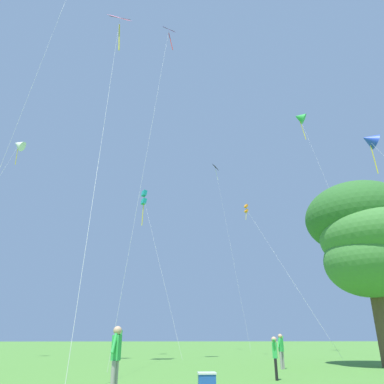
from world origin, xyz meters
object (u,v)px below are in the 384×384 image
Objects in this scene: kite_pink_low at (119,27)px; kite_orange_box at (248,211)px; person_far_back at (116,353)px; kite_green_small at (300,118)px; person_in_red_shirt at (281,348)px; tree_left_oak at (365,235)px; kite_purple_streamer at (167,43)px; kite_white_distant at (19,145)px; picnic_cooler at (207,379)px; kite_black_large at (218,179)px; person_near_tree at (275,354)px; kite_blue_delta at (370,140)px; kite_teal_box at (144,199)px.

kite_pink_low reaches higher than kite_orange_box.
kite_green_small is at bearing 56.48° from person_far_back.
person_in_red_shirt is 8.87m from tree_left_oak.
kite_white_distant is at bearing 154.58° from kite_purple_streamer.
kite_green_small is at bearing 73.53° from tree_left_oak.
kite_purple_streamer is 16.61m from kite_white_distant.
kite_orange_box is 19.51m from person_in_red_shirt.
picnic_cooler is (2.85, 1.88, -0.87)m from person_far_back.
kite_white_distant is 30.10m from tree_left_oak.
kite_black_large is at bearing 65.88° from kite_pink_low.
tree_left_oak is at bearing -21.75° from kite_white_distant.
person_near_tree is 2.58× the size of picnic_cooler.
tree_left_oak reaches higher than person_far_back.
kite_pink_low is at bearing -134.39° from kite_orange_box.
kite_blue_delta reaches higher than person_in_red_shirt.
kite_blue_delta reaches higher than picnic_cooler.
kite_teal_box is 27.90m from person_far_back.
kite_black_large is 1.37× the size of kite_white_distant.
tree_left_oak is (14.42, -14.80, -7.50)m from kite_teal_box.
kite_white_distant reaches higher than person_far_back.
tree_left_oak is at bearing -75.24° from kite_orange_box.
kite_black_large is 26.20m from kite_blue_delta.
person_far_back is (-1.23, -13.41, -24.39)m from kite_purple_streamer.
kite_pink_low is 25.89m from picnic_cooler.
kite_blue_delta is at bearing -29.84° from kite_teal_box.
kite_purple_streamer is at bearing 84.76° from person_far_back.
kite_teal_box is 0.84× the size of kite_white_distant.
kite_pink_low is at bearing -139.03° from kite_green_small.
kite_white_distant is at bearing -162.35° from kite_green_small.
kite_pink_low is at bearing 103.64° from person_far_back.
kite_orange_box is at bearing 104.76° from tree_left_oak.
kite_black_large reaches higher than kite_blue_delta.
kite_black_large is 15.19× the size of person_in_red_shirt.
kite_blue_delta is 29.27× the size of picnic_cooler.
person_far_back is at bearing -123.52° from kite_green_small.
person_in_red_shirt is 0.16× the size of tree_left_oak.
kite_black_large is at bearing 145.86° from kite_green_small.
person_in_red_shirt is (8.30, -15.39, -13.90)m from kite_teal_box.
kite_purple_streamer is 25.26m from kite_black_large.
kite_white_distant is at bearing 138.04° from person_near_tree.
kite_green_small is 20.04m from kite_orange_box.
kite_purple_streamer reaches higher than kite_blue_delta.
kite_green_small is (10.54, -7.15, 6.48)m from kite_black_large.
picnic_cooler is (5.41, -8.67, -23.79)m from kite_pink_low.
kite_teal_box is at bearing -164.07° from kite_green_small.
picnic_cooler is (15.13, -17.95, -18.03)m from kite_white_distant.
kite_pink_low is at bearing 176.04° from tree_left_oak.
kite_pink_low reaches higher than kite_white_distant.
kite_orange_box is 0.77× the size of kite_white_distant.
kite_blue_delta is 22.35m from person_near_tree.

